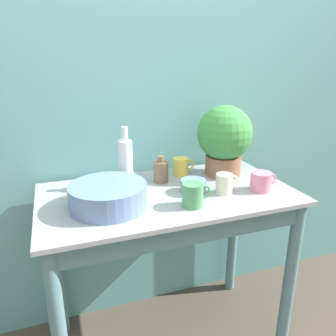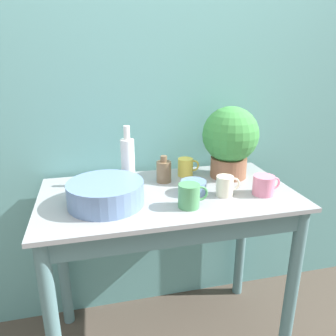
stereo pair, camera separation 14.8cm
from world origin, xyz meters
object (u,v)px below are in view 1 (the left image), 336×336
mug_yellow (181,167)px  bowl_wash_large (108,196)px  mug_pink (261,181)px  bowl_small_blue (193,186)px  potted_plant (224,138)px  mug_cream (225,184)px  bottle_short (161,171)px  bottle_tall (126,163)px  mug_green (193,195)px

mug_yellow → bowl_wash_large: bearing=-148.9°
mug_pink → bowl_small_blue: size_ratio=1.11×
potted_plant → mug_yellow: bearing=163.6°
mug_cream → bowl_wash_large: bearing=176.7°
bottle_short → mug_yellow: 0.15m
potted_plant → mug_cream: (-0.12, -0.23, -0.16)m
mug_cream → bottle_short: bearing=134.9°
bowl_wash_large → mug_yellow: bearing=31.1°
bottle_short → bowl_small_blue: size_ratio=1.14×
potted_plant → mug_yellow: 0.27m
mug_yellow → mug_pink: bearing=-49.3°
bowl_wash_large → mug_pink: 0.72m
mug_yellow → bowl_small_blue: size_ratio=0.98×
bottle_short → bowl_small_blue: 0.20m
bowl_wash_large → mug_pink: (0.71, -0.06, -0.01)m
mug_cream → bowl_small_blue: (-0.13, 0.06, -0.02)m
bottle_tall → bowl_small_blue: (0.28, -0.16, -0.09)m
bottle_tall → mug_green: size_ratio=2.30×
mug_pink → mug_green: size_ratio=1.02×
potted_plant → mug_cream: potted_plant is taller
mug_yellow → mug_green: (-0.09, -0.37, 0.00)m
potted_plant → mug_yellow: (-0.22, 0.06, -0.16)m
bottle_tall → bottle_short: size_ratio=2.20×
bowl_wash_large → mug_pink: bearing=-4.8°
bowl_wash_large → bottle_tall: bottle_tall is taller
mug_cream → bowl_small_blue: 0.15m
bottle_short → bottle_tall: bearing=-176.3°
mug_pink → mug_green: mug_green is taller
mug_yellow → potted_plant: bearing=-16.4°
potted_plant → mug_pink: size_ratio=2.79×
mug_pink → mug_green: bearing=-172.6°
mug_cream → mug_pink: bearing=-9.3°
mug_green → bowl_small_blue: bearing=65.9°
bowl_wash_large → mug_cream: 0.54m
mug_green → bowl_small_blue: mug_green is taller
bottle_short → mug_green: (0.04, -0.31, -0.01)m
potted_plant → bowl_small_blue: 0.35m
mug_pink → bowl_small_blue: mug_pink is taller
potted_plant → bottle_tall: size_ratio=1.24×
bottle_short → potted_plant: bearing=-0.6°
bottle_tall → mug_pink: bearing=-23.1°
mug_green → mug_cream: mug_green is taller
bowl_wash_large → bottle_short: size_ratio=2.40×
bowl_wash_large → bottle_short: bottle_short is taller
mug_cream → mug_green: bearing=-158.1°
mug_yellow → mug_pink: mug_yellow is taller
bowl_small_blue → mug_green: bearing=-114.1°
bottle_tall → mug_cream: bearing=-28.3°
bowl_small_blue → mug_pink: bearing=-16.1°
bowl_wash_large → bowl_small_blue: bowl_wash_large is taller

